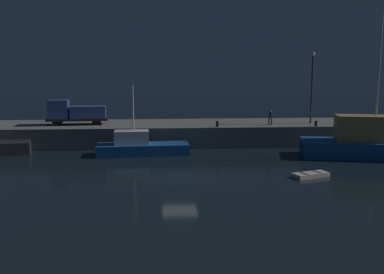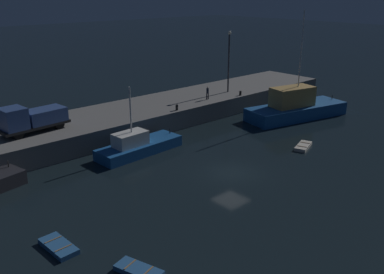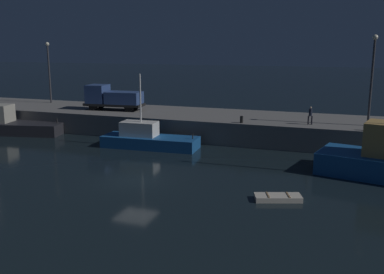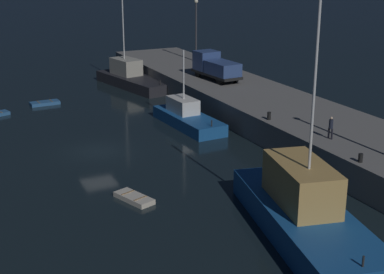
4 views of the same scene
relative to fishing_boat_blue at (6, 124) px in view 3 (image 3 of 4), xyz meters
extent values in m
plane|color=black|center=(19.45, -9.77, -0.93)|extent=(320.00, 320.00, 0.00)
cube|color=slate|center=(19.45, 5.92, 0.11)|extent=(60.45, 8.44, 2.07)
cube|color=#232328|center=(0.40, 0.08, -0.36)|extent=(11.52, 5.56, 1.13)
cylinder|color=#262626|center=(5.38, 1.12, 0.45)|extent=(0.10, 0.10, 0.50)
cube|color=#195193|center=(16.47, -0.94, -0.43)|extent=(8.47, 3.17, 1.00)
cube|color=silver|center=(15.47, -1.00, 0.69)|extent=(3.19, 1.88, 1.24)
cylinder|color=silver|center=(15.64, -0.99, 3.37)|extent=(0.14, 0.14, 4.12)
cylinder|color=#262626|center=(20.30, -0.72, 0.32)|extent=(0.10, 0.10, 0.50)
cube|color=beige|center=(28.88, -10.34, -0.78)|extent=(2.85, 1.87, 0.30)
cube|color=olive|center=(29.43, -10.14, -0.60)|extent=(0.39, 0.93, 0.04)
cube|color=olive|center=(28.33, -10.53, -0.60)|extent=(0.39, 0.93, 0.04)
cylinder|color=#38383D|center=(-0.44, 7.98, 4.44)|extent=(0.20, 0.20, 6.59)
sphere|color=#F9EFCC|center=(-0.44, 7.98, 7.91)|extent=(0.44, 0.44, 0.44)
cylinder|color=#38383D|center=(34.11, 4.58, 4.69)|extent=(0.20, 0.20, 7.10)
sphere|color=#F9EFCC|center=(34.11, 4.58, 8.43)|extent=(0.44, 0.44, 0.44)
cylinder|color=black|center=(7.57, 4.33, 1.59)|extent=(0.92, 0.35, 0.90)
cylinder|color=black|center=(7.42, 6.11, 1.59)|extent=(0.92, 0.35, 0.90)
cylinder|color=black|center=(11.51, 4.66, 1.59)|extent=(0.92, 0.35, 0.90)
cylinder|color=black|center=(11.36, 6.44, 1.59)|extent=(0.92, 0.35, 0.90)
cube|color=black|center=(9.46, 5.38, 1.72)|extent=(6.34, 2.64, 0.25)
cube|color=#334C84|center=(7.62, 5.23, 2.79)|extent=(2.15, 2.29, 1.89)
cube|color=#334C84|center=(10.57, 5.47, 2.46)|extent=(3.75, 2.42, 1.23)
cylinder|color=black|center=(29.60, 3.49, 1.51)|extent=(0.12, 0.12, 0.74)
cylinder|color=black|center=(29.31, 3.46, 1.51)|extent=(0.12, 0.12, 0.74)
cylinder|color=#1E2333|center=(29.46, 3.48, 2.19)|extent=(0.31, 0.31, 0.61)
sphere|color=beige|center=(29.46, 3.48, 2.60)|extent=(0.18, 0.18, 0.18)
cylinder|color=black|center=(33.85, 2.24, 1.41)|extent=(0.28, 0.28, 0.54)
cylinder|color=black|center=(23.76, 2.31, 1.44)|extent=(0.28, 0.28, 0.60)
camera|label=1|loc=(18.15, -39.33, 6.49)|focal=39.58mm
camera|label=2|loc=(-4.62, -31.51, 13.47)|focal=39.88mm
camera|label=3|loc=(32.06, -34.16, 7.83)|focal=40.42mm
camera|label=4|loc=(58.45, -20.64, 13.05)|focal=53.55mm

